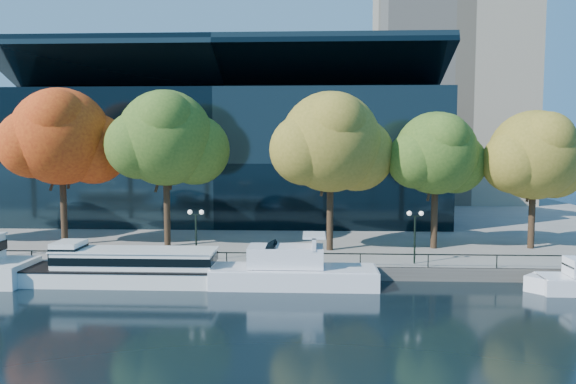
{
  "coord_description": "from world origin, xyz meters",
  "views": [
    {
      "loc": [
        6.53,
        -38.03,
        10.21
      ],
      "look_at": [
        4.4,
        8.0,
        6.13
      ],
      "focal_mm": 35.0,
      "sensor_mm": 36.0,
      "label": 1
    }
  ],
  "objects_px": {
    "tree_1": "(63,139)",
    "tree_5": "(536,157)",
    "tree_2": "(167,140)",
    "tour_boat": "(124,266)",
    "tree_4": "(438,155)",
    "lamp_2": "(415,225)",
    "lamp_1": "(196,223)",
    "tree_3": "(333,144)",
    "cruiser_near": "(287,270)"
  },
  "relations": [
    {
      "from": "tree_3",
      "to": "tree_4",
      "type": "height_order",
      "value": "tree_3"
    },
    {
      "from": "tour_boat",
      "to": "lamp_1",
      "type": "relative_size",
      "value": 4.01
    },
    {
      "from": "tree_3",
      "to": "tree_4",
      "type": "distance_m",
      "value": 9.2
    },
    {
      "from": "tree_4",
      "to": "lamp_2",
      "type": "relative_size",
      "value": 2.94
    },
    {
      "from": "tree_4",
      "to": "tree_5",
      "type": "bearing_deg",
      "value": 2.38
    },
    {
      "from": "tour_boat",
      "to": "tree_1",
      "type": "bearing_deg",
      "value": 131.69
    },
    {
      "from": "cruiser_near",
      "to": "lamp_1",
      "type": "height_order",
      "value": "lamp_1"
    },
    {
      "from": "cruiser_near",
      "to": "tree_5",
      "type": "height_order",
      "value": "tree_5"
    },
    {
      "from": "tree_3",
      "to": "tree_5",
      "type": "xyz_separation_m",
      "value": [
        17.54,
        1.62,
        -1.11
      ]
    },
    {
      "from": "cruiser_near",
      "to": "tree_5",
      "type": "distance_m",
      "value": 24.59
    },
    {
      "from": "lamp_1",
      "to": "tour_boat",
      "type": "bearing_deg",
      "value": -144.87
    },
    {
      "from": "tree_5",
      "to": "tree_2",
      "type": "bearing_deg",
      "value": -178.94
    },
    {
      "from": "tree_1",
      "to": "tree_5",
      "type": "distance_m",
      "value": 41.33
    },
    {
      "from": "tree_1",
      "to": "lamp_2",
      "type": "distance_m",
      "value": 31.23
    },
    {
      "from": "tour_boat",
      "to": "tree_1",
      "type": "xyz_separation_m",
      "value": [
        -8.48,
        9.52,
        9.23
      ]
    },
    {
      "from": "tree_1",
      "to": "lamp_1",
      "type": "relative_size",
      "value": 3.48
    },
    {
      "from": "tree_1",
      "to": "tree_5",
      "type": "xyz_separation_m",
      "value": [
        41.3,
        0.42,
        -1.58
      ]
    },
    {
      "from": "tour_boat",
      "to": "lamp_2",
      "type": "height_order",
      "value": "lamp_2"
    },
    {
      "from": "tree_3",
      "to": "cruiser_near",
      "type": "bearing_deg",
      "value": -112.0
    },
    {
      "from": "tree_1",
      "to": "tree_3",
      "type": "distance_m",
      "value": 23.79
    },
    {
      "from": "cruiser_near",
      "to": "tree_1",
      "type": "bearing_deg",
      "value": 154.35
    },
    {
      "from": "cruiser_near",
      "to": "tree_2",
      "type": "distance_m",
      "value": 17.21
    },
    {
      "from": "tree_3",
      "to": "tree_5",
      "type": "height_order",
      "value": "tree_3"
    },
    {
      "from": "tree_1",
      "to": "lamp_2",
      "type": "bearing_deg",
      "value": -11.83
    },
    {
      "from": "tree_3",
      "to": "tree_5",
      "type": "distance_m",
      "value": 17.65
    },
    {
      "from": "tree_2",
      "to": "lamp_2",
      "type": "xyz_separation_m",
      "value": [
        20.49,
        -6.09,
        -6.43
      ]
    },
    {
      "from": "cruiser_near",
      "to": "tree_1",
      "type": "distance_m",
      "value": 24.39
    },
    {
      "from": "tree_2",
      "to": "tree_5",
      "type": "relative_size",
      "value": 1.15
    },
    {
      "from": "tour_boat",
      "to": "tree_3",
      "type": "bearing_deg",
      "value": 28.56
    },
    {
      "from": "tree_3",
      "to": "lamp_2",
      "type": "xyz_separation_m",
      "value": [
        6.13,
        -5.06,
        -6.08
      ]
    },
    {
      "from": "cruiser_near",
      "to": "lamp_2",
      "type": "distance_m",
      "value": 10.58
    },
    {
      "from": "tree_1",
      "to": "tree_2",
      "type": "height_order",
      "value": "tree_1"
    },
    {
      "from": "tree_1",
      "to": "lamp_1",
      "type": "bearing_deg",
      "value": -25.54
    },
    {
      "from": "tree_3",
      "to": "tree_4",
      "type": "bearing_deg",
      "value": 7.93
    },
    {
      "from": "lamp_1",
      "to": "lamp_2",
      "type": "bearing_deg",
      "value": 0.0
    },
    {
      "from": "lamp_1",
      "to": "tree_1",
      "type": "bearing_deg",
      "value": 154.46
    },
    {
      "from": "tree_1",
      "to": "tree_5",
      "type": "height_order",
      "value": "tree_1"
    },
    {
      "from": "tour_boat",
      "to": "cruiser_near",
      "type": "distance_m",
      "value": 11.83
    },
    {
      "from": "tree_5",
      "to": "lamp_1",
      "type": "relative_size",
      "value": 2.97
    },
    {
      "from": "tour_boat",
      "to": "tree_5",
      "type": "relative_size",
      "value": 1.35
    },
    {
      "from": "lamp_2",
      "to": "tree_5",
      "type": "bearing_deg",
      "value": 30.33
    },
    {
      "from": "tree_1",
      "to": "tree_4",
      "type": "distance_m",
      "value": 32.86
    },
    {
      "from": "tour_boat",
      "to": "tree_5",
      "type": "distance_m",
      "value": 35.14
    },
    {
      "from": "tree_5",
      "to": "tree_1",
      "type": "bearing_deg",
      "value": -179.42
    },
    {
      "from": "tour_boat",
      "to": "tree_2",
      "type": "distance_m",
      "value": 13.08
    },
    {
      "from": "tour_boat",
      "to": "lamp_1",
      "type": "distance_m",
      "value": 6.26
    },
    {
      "from": "tour_boat",
      "to": "tree_3",
      "type": "height_order",
      "value": "tree_3"
    },
    {
      "from": "tour_boat",
      "to": "tree_4",
      "type": "height_order",
      "value": "tree_4"
    },
    {
      "from": "tour_boat",
      "to": "tree_2",
      "type": "bearing_deg",
      "value": 84.38
    },
    {
      "from": "tree_4",
      "to": "lamp_1",
      "type": "xyz_separation_m",
      "value": [
        -19.73,
        -6.33,
        -5.14
      ]
    }
  ]
}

